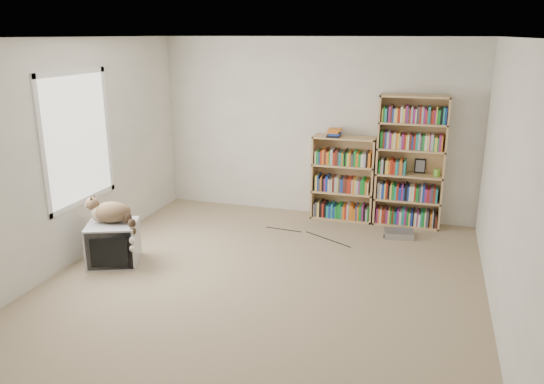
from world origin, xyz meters
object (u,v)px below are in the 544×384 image
(crt_tv, at_px, (113,243))
(bookcase_short, at_px, (343,182))
(cat, at_px, (114,216))
(bookcase_tall, at_px, (410,165))
(dvd_player, at_px, (399,234))

(crt_tv, bearing_deg, bookcase_short, 23.64)
(cat, xyz_separation_m, bookcase_tall, (3.11, 2.27, 0.28))
(cat, relative_size, bookcase_short, 0.59)
(crt_tv, distance_m, cat, 0.33)
(crt_tv, distance_m, bookcase_short, 3.22)
(crt_tv, distance_m, dvd_player, 3.55)
(cat, relative_size, bookcase_tall, 0.40)
(cat, distance_m, bookcase_short, 3.17)
(dvd_player, bearing_deg, crt_tv, -158.57)
(cat, height_order, dvd_player, cat)
(crt_tv, xyz_separation_m, dvd_player, (3.07, 1.77, -0.19))
(crt_tv, height_order, cat, cat)
(crt_tv, relative_size, dvd_player, 1.86)
(bookcase_short, distance_m, dvd_player, 1.10)
(bookcase_short, bearing_deg, bookcase_tall, -0.08)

